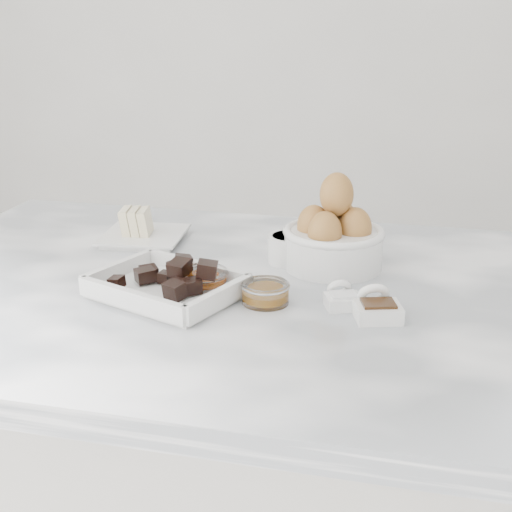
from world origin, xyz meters
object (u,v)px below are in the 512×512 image
(egg_bowl, at_px, (334,237))
(vanilla_spoon, at_px, (377,307))
(butter_plate, at_px, (142,230))
(salt_spoon, at_px, (342,298))
(chocolate_dish, at_px, (166,282))
(zest_bowl, at_px, (203,280))
(honey_bowl, at_px, (265,292))
(sugar_ramekin, at_px, (291,247))

(egg_bowl, bearing_deg, vanilla_spoon, -65.20)
(butter_plate, bearing_deg, salt_spoon, -28.89)
(chocolate_dish, xyz_separation_m, zest_bowl, (0.05, 0.03, -0.00))
(chocolate_dish, bearing_deg, butter_plate, 119.36)
(honey_bowl, height_order, salt_spoon, salt_spoon)
(vanilla_spoon, height_order, salt_spoon, vanilla_spoon)
(egg_bowl, height_order, zest_bowl, egg_bowl)
(egg_bowl, relative_size, vanilla_spoon, 1.90)
(sugar_ramekin, height_order, egg_bowl, egg_bowl)
(egg_bowl, bearing_deg, chocolate_dish, -140.61)
(egg_bowl, xyz_separation_m, vanilla_spoon, (0.09, -0.19, -0.04))
(egg_bowl, distance_m, zest_bowl, 0.24)
(vanilla_spoon, bearing_deg, chocolate_dish, 179.33)
(chocolate_dish, height_order, zest_bowl, chocolate_dish)
(honey_bowl, bearing_deg, butter_plate, 140.88)
(zest_bowl, bearing_deg, honey_bowl, -11.92)
(vanilla_spoon, bearing_deg, egg_bowl, 114.80)
(chocolate_dish, relative_size, salt_spoon, 3.49)
(chocolate_dish, relative_size, honey_bowl, 3.52)
(honey_bowl, distance_m, vanilla_spoon, 0.17)
(sugar_ramekin, relative_size, zest_bowl, 1.01)
(sugar_ramekin, xyz_separation_m, salt_spoon, (0.11, -0.17, -0.01))
(chocolate_dish, relative_size, zest_bowl, 3.25)
(butter_plate, height_order, honey_bowl, butter_plate)
(chocolate_dish, distance_m, sugar_ramekin, 0.25)
(egg_bowl, xyz_separation_m, salt_spoon, (0.04, -0.16, -0.04))
(sugar_ramekin, relative_size, egg_bowl, 0.47)
(sugar_ramekin, bearing_deg, zest_bowl, -122.90)
(honey_bowl, xyz_separation_m, vanilla_spoon, (0.16, -0.01, -0.00))
(chocolate_dish, xyz_separation_m, egg_bowl, (0.23, 0.19, 0.03))
(chocolate_dish, xyz_separation_m, vanilla_spoon, (0.32, -0.00, -0.01))
(sugar_ramekin, height_order, honey_bowl, sugar_ramekin)
(chocolate_dish, distance_m, honey_bowl, 0.15)
(sugar_ramekin, bearing_deg, egg_bowl, -6.34)
(salt_spoon, bearing_deg, butter_plate, 151.11)
(sugar_ramekin, distance_m, salt_spoon, 0.20)
(salt_spoon, bearing_deg, sugar_ramekin, 122.71)
(vanilla_spoon, bearing_deg, honey_bowl, 175.12)
(chocolate_dish, xyz_separation_m, salt_spoon, (0.26, 0.02, -0.01))
(sugar_ramekin, xyz_separation_m, honey_bowl, (-0.00, -0.19, -0.01))
(egg_bowl, height_order, vanilla_spoon, egg_bowl)
(honey_bowl, height_order, vanilla_spoon, vanilla_spoon)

